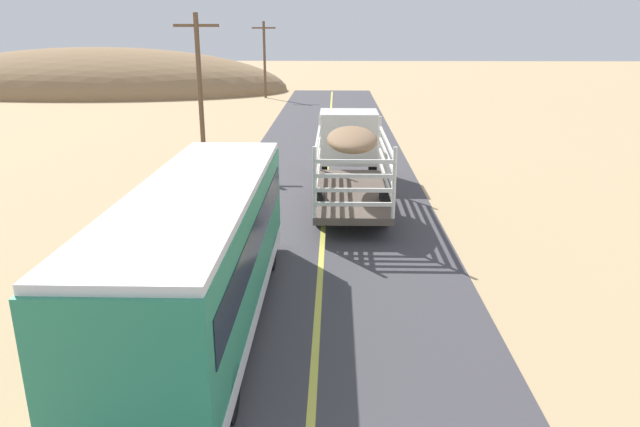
# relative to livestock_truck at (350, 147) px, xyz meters

# --- Properties ---
(livestock_truck) EXTENTS (2.53, 9.70, 3.02)m
(livestock_truck) POSITION_rel_livestock_truck_xyz_m (0.00, 0.00, 0.00)
(livestock_truck) COLOR silver
(livestock_truck) RESTS_ON road_surface
(bus) EXTENTS (2.54, 10.00, 3.21)m
(bus) POSITION_rel_livestock_truck_xyz_m (-3.47, -11.71, -0.04)
(bus) COLOR #2D8C66
(bus) RESTS_ON road_surface
(power_pole_mid) EXTENTS (2.20, 0.24, 7.10)m
(power_pole_mid) POSITION_rel_livestock_truck_xyz_m (-7.31, 5.91, 2.04)
(power_pole_mid) COLOR brown
(power_pole_mid) RESTS_ON ground
(power_pole_far) EXTENTS (2.20, 0.24, 7.01)m
(power_pole_far) POSITION_rel_livestock_truck_xyz_m (-7.31, 33.33, 2.00)
(power_pole_far) COLOR brown
(power_pole_far) RESTS_ON ground
(distant_hill) EXTENTS (40.74, 20.82, 9.01)m
(distant_hill) POSITION_rel_livestock_truck_xyz_m (-26.06, 39.54, -1.79)
(distant_hill) COLOR #8D6E4C
(distant_hill) RESTS_ON ground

